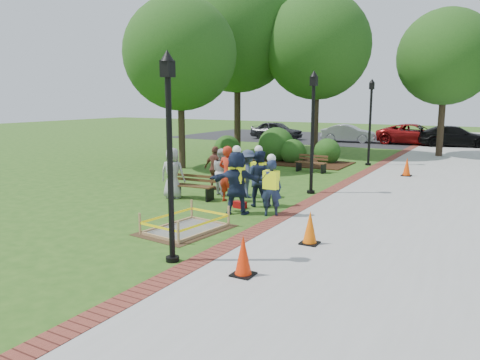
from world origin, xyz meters
The scene contains 36 objects.
ground centered at (0.00, 0.00, 0.00)m, with size 100.00×100.00×0.00m, color #285116.
sidewalk centered at (5.00, 10.00, 0.01)m, with size 6.00×60.00×0.02m, color #9E9E99.
brick_edging centered at (1.75, 10.00, 0.01)m, with size 0.50×60.00×0.03m, color maroon.
mulch_bed centered at (-3.00, 12.00, 0.02)m, with size 7.00×3.00×0.05m, color #381E0F.
parking_lot centered at (0.00, 27.00, 0.00)m, with size 36.00×12.00×0.01m, color black.
wet_concrete_pad centered at (0.15, -1.01, 0.23)m, with size 1.96×2.49×0.55m.
bench_near centered at (-1.84, 2.17, 0.25)m, with size 1.51×0.61×0.80m.
bench_far centered at (-0.47, 9.53, 0.25)m, with size 1.46×0.60×0.77m.
cone_front centered at (2.93, -3.01, 0.39)m, with size 0.41×0.41×0.81m.
cone_back centered at (3.33, -0.56, 0.39)m, with size 0.41×0.41×0.80m.
cone_far centered at (3.54, 10.42, 0.39)m, with size 0.41×0.41×0.82m.
toolbox centered at (0.15, 1.82, 0.10)m, with size 0.40×0.22×0.20m, color #940B0C.
lamp_near centered at (1.25, -3.00, 2.48)m, with size 0.28×0.28×4.26m.
lamp_mid centered at (1.25, 5.00, 2.48)m, with size 0.28×0.28×4.26m.
lamp_far centered at (1.25, 13.00, 2.48)m, with size 0.28×0.28×4.26m.
tree_left centered at (-6.30, 7.65, 5.33)m, with size 5.24×5.24×7.96m.
tree_back centered at (-2.55, 15.55, 6.20)m, with size 6.02×6.02×9.23m.
tree_right centered at (3.89, 18.64, 5.56)m, with size 5.33×5.33×8.24m.
tree_far centered at (-7.38, 14.90, 7.16)m, with size 7.11×7.11×10.73m.
shrub_a centered at (-5.95, 11.26, 0.00)m, with size 1.44×1.44×1.44m, color #163F12.
shrub_b centered at (-3.52, 12.32, 0.00)m, with size 1.93×1.93×1.93m, color #163F12.
shrub_c centered at (-2.44, 12.04, 0.00)m, with size 1.32×1.32×1.32m, color #163F12.
shrub_d centered at (-0.83, 12.80, 0.00)m, with size 1.37×1.37×1.37m, color #163F12.
shrub_e centered at (-2.63, 13.25, 0.00)m, with size 0.93×0.93×0.93m, color #163F12.
casual_person_a centered at (-2.53, 1.97, 0.85)m, with size 0.62×0.48×1.70m.
casual_person_b centered at (-0.62, 2.40, 0.91)m, with size 0.60×0.40×1.82m.
casual_person_c centered at (-1.37, 3.27, 0.81)m, with size 0.61×0.55×1.62m.
casual_person_d centered at (-2.00, 3.83, 0.81)m, with size 0.53×0.35×1.61m.
casual_person_e centered at (-0.37, 3.31, 0.81)m, with size 0.61×0.60×1.62m.
hivis_worker_a centered at (0.42, 1.15, 0.99)m, with size 0.68×0.54×2.00m.
hivis_worker_b centered at (1.40, 1.40, 0.89)m, with size 0.61×0.51×1.79m.
hivis_worker_c centered at (0.53, 2.30, 0.95)m, with size 0.61×0.44×1.91m.
parked_car_a centered at (-9.01, 24.17, 0.00)m, with size 4.80×2.09×1.57m, color #2B2B2E.
parked_car_b centered at (-3.18, 24.49, 0.00)m, with size 4.41×1.92×1.44m, color #9F9FA4.
parked_car_c centered at (1.55, 25.04, 0.00)m, with size 4.92×2.14×1.60m, color maroon.
parked_car_d centered at (4.14, 24.86, 0.00)m, with size 4.72×2.05×1.54m, color black.
Camera 1 is at (7.01, -10.40, 3.36)m, focal length 35.00 mm.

